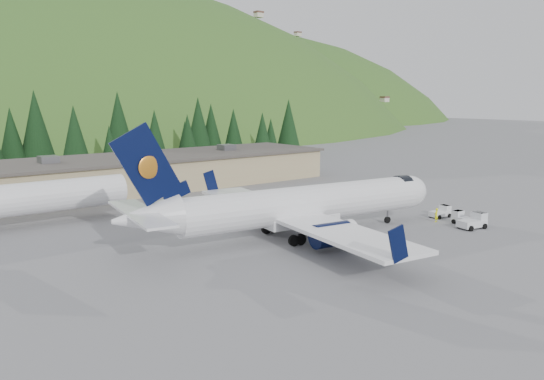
{
  "coord_description": "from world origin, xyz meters",
  "views": [
    {
      "loc": [
        -36.1,
        -39.93,
        14.19
      ],
      "look_at": [
        0.0,
        6.0,
        4.0
      ],
      "focal_mm": 35.0,
      "sensor_mm": 36.0,
      "label": 1
    }
  ],
  "objects": [
    {
      "name": "baggage_tug_b",
      "position": [
        18.48,
        -3.53,
        0.63
      ],
      "size": [
        2.75,
        1.82,
        1.4
      ],
      "rotation": [
        0.0,
        0.0,
        -0.11
      ],
      "color": "silver",
      "rests_on": "ground"
    },
    {
      "name": "airliner",
      "position": [
        -1.06,
        0.15,
        3.24
      ],
      "size": [
        36.63,
        34.5,
        12.16
      ],
      "rotation": [
        0.0,
        0.0,
        -0.14
      ],
      "color": "white",
      "rests_on": "ground"
    },
    {
      "name": "hills",
      "position": [
        53.34,
        207.38,
        -82.8
      ],
      "size": [
        614.0,
        330.0,
        300.0
      ],
      "color": "#2E5D21",
      "rests_on": "ground"
    },
    {
      "name": "baggage_tug_a",
      "position": [
        16.55,
        -8.98,
        0.76
      ],
      "size": [
        3.42,
        2.37,
        1.7
      ],
      "rotation": [
        0.0,
        0.0,
        -0.17
      ],
      "color": "silver",
      "rests_on": "ground"
    },
    {
      "name": "tree_line",
      "position": [
        -10.3,
        61.05,
        7.66
      ],
      "size": [
        113.55,
        19.78,
        14.41
      ],
      "color": "black",
      "rests_on": "ground"
    },
    {
      "name": "ground",
      "position": [
        0.0,
        0.0,
        0.0
      ],
      "size": [
        600.0,
        600.0,
        0.0
      ],
      "primitive_type": "plane",
      "color": "slate"
    },
    {
      "name": "terminal_building",
      "position": [
        -5.01,
        38.0,
        2.62
      ],
      "size": [
        71.0,
        17.0,
        6.1
      ],
      "color": "tan",
      "rests_on": "ground"
    },
    {
      "name": "baggage_tug_c",
      "position": [
        17.39,
        -7.06,
        0.64
      ],
      "size": [
        1.7,
        2.73,
        1.43
      ],
      "rotation": [
        0.0,
        0.0,
        1.54
      ],
      "color": "silver",
      "rests_on": "ground"
    },
    {
      "name": "ramp_worker",
      "position": [
        15.78,
        -4.67,
        0.81
      ],
      "size": [
        0.66,
        0.5,
        1.63
      ],
      "primitive_type": "imported",
      "rotation": [
        0.0,
        0.0,
        3.35
      ],
      "color": "#F8FC0B",
      "rests_on": "ground"
    }
  ]
}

